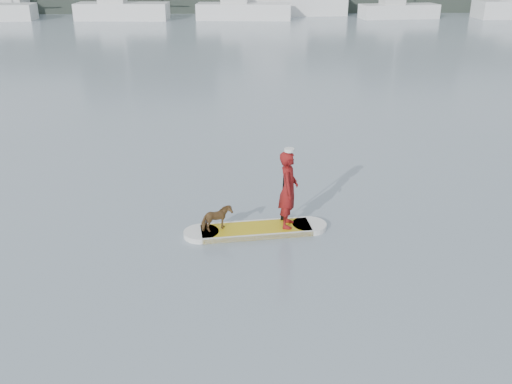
{
  "coord_description": "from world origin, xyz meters",
  "views": [
    {
      "loc": [
        -0.65,
        -8.54,
        5.99
      ],
      "look_at": [
        -0.28,
        3.06,
        1.0
      ],
      "focal_mm": 40.0,
      "sensor_mm": 36.0,
      "label": 1
    }
  ],
  "objects_px": {
    "paddleboard": "(256,230)",
    "sailboat_d": "(243,9)",
    "paddler": "(288,189)",
    "sailboat_c": "(122,10)",
    "dog": "(217,219)",
    "sailboat_e": "(398,10)"
  },
  "relations": [
    {
      "from": "dog",
      "to": "sailboat_e",
      "type": "bearing_deg",
      "value": -47.98
    },
    {
      "from": "paddler",
      "to": "dog",
      "type": "relative_size",
      "value": 2.59
    },
    {
      "from": "dog",
      "to": "sailboat_d",
      "type": "distance_m",
      "value": 42.08
    },
    {
      "from": "dog",
      "to": "sailboat_d",
      "type": "relative_size",
      "value": 0.06
    },
    {
      "from": "paddleboard",
      "to": "sailboat_d",
      "type": "relative_size",
      "value": 0.27
    },
    {
      "from": "sailboat_c",
      "to": "sailboat_d",
      "type": "xyz_separation_m",
      "value": [
        10.89,
        -0.09,
        0.02
      ]
    },
    {
      "from": "paddleboard",
      "to": "paddler",
      "type": "height_order",
      "value": "paddler"
    },
    {
      "from": "paddleboard",
      "to": "sailboat_d",
      "type": "bearing_deg",
      "value": 82.6
    },
    {
      "from": "dog",
      "to": "sailboat_c",
      "type": "height_order",
      "value": "sailboat_c"
    },
    {
      "from": "paddler",
      "to": "sailboat_e",
      "type": "xyz_separation_m",
      "value": [
        13.7,
        42.38,
        -0.28
      ]
    },
    {
      "from": "paddler",
      "to": "sailboat_c",
      "type": "distance_m",
      "value": 43.47
    },
    {
      "from": "paddler",
      "to": "paddleboard",
      "type": "bearing_deg",
      "value": 106.46
    },
    {
      "from": "paddler",
      "to": "dog",
      "type": "distance_m",
      "value": 1.73
    },
    {
      "from": "sailboat_c",
      "to": "sailboat_e",
      "type": "bearing_deg",
      "value": 3.49
    },
    {
      "from": "sailboat_e",
      "to": "dog",
      "type": "bearing_deg",
      "value": -117.97
    },
    {
      "from": "sailboat_d",
      "to": "sailboat_e",
      "type": "relative_size",
      "value": 1.21
    },
    {
      "from": "paddleboard",
      "to": "paddler",
      "type": "bearing_deg",
      "value": -0.0
    },
    {
      "from": "dog",
      "to": "sailboat_d",
      "type": "height_order",
      "value": "sailboat_d"
    },
    {
      "from": "paddleboard",
      "to": "sailboat_c",
      "type": "relative_size",
      "value": 0.28
    },
    {
      "from": "paddleboard",
      "to": "sailboat_c",
      "type": "height_order",
      "value": "sailboat_c"
    },
    {
      "from": "paddler",
      "to": "sailboat_c",
      "type": "relative_size",
      "value": 0.15
    },
    {
      "from": "sailboat_c",
      "to": "sailboat_e",
      "type": "distance_m",
      "value": 25.12
    }
  ]
}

